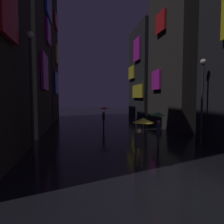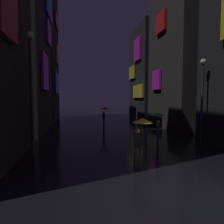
{
  "view_description": "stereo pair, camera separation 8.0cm",
  "coord_description": "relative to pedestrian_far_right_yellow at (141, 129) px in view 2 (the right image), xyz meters",
  "views": [
    {
      "loc": [
        -2.76,
        -5.74,
        2.96
      ],
      "look_at": [
        0.0,
        9.92,
        1.83
      ],
      "focal_mm": 32.0,
      "sensor_mm": 36.0,
      "label": 1
    },
    {
      "loc": [
        -2.68,
        -5.75,
        2.96
      ],
      "look_at": [
        0.0,
        9.92,
        1.83
      ],
      "focal_mm": 32.0,
      "sensor_mm": 36.0,
      "label": 2
    }
  ],
  "objects": [
    {
      "name": "pedestrian_near_crossing_green",
      "position": [
        2.01,
        3.02,
        0.0
      ],
      "size": [
        0.9,
        0.9,
        2.12
      ],
      "color": "#2D2D38",
      "rests_on": "ground"
    },
    {
      "name": "building_left_mid",
      "position": [
        -7.4,
        10.88,
        8.26
      ],
      "size": [
        4.25,
        8.26,
        19.85
      ],
      "color": "#33302D",
      "rests_on": "ground"
    },
    {
      "name": "building_right_far",
      "position": [
        7.56,
        19.5,
        4.79
      ],
      "size": [
        4.25,
        7.52,
        12.91
      ],
      "color": "#232328",
      "rests_on": "ground"
    },
    {
      "name": "building_left_far",
      "position": [
        -7.4,
        19.73,
        8.54
      ],
      "size": [
        4.25,
        7.98,
        20.42
      ],
      "color": "#2D2826",
      "rests_on": "ground"
    },
    {
      "name": "pedestrian_midstreet_centre_red",
      "position": [
        -0.19,
        10.41,
        0.0
      ],
      "size": [
        0.9,
        0.9,
        2.12
      ],
      "color": "#2D2D38",
      "rests_on": "ground"
    },
    {
      "name": "pedestrian_far_right_yellow",
      "position": [
        0.0,
        0.0,
        0.0
      ],
      "size": [
        0.9,
        0.9,
        2.12
      ],
      "color": "#38332D",
      "rests_on": "ground"
    },
    {
      "name": "streetlamp_left_near",
      "position": [
        -4.92,
        2.65,
        2.17
      ],
      "size": [
        0.36,
        0.36,
        6.25
      ],
      "color": "#2D2D33",
      "rests_on": "ground"
    },
    {
      "name": "streetlamp_right_near",
      "position": [
        5.08,
        3.38,
        1.7
      ],
      "size": [
        0.36,
        0.36,
        5.37
      ],
      "color": "#2D2D33",
      "rests_on": "ground"
    },
    {
      "name": "ground_plane",
      "position": [
        0.08,
        -2.26,
        -1.67
      ],
      "size": [
        120.0,
        120.0,
        0.0
      ],
      "primitive_type": "plane",
      "color": "black"
    },
    {
      "name": "building_right_mid",
      "position": [
        7.57,
        10.63,
        5.35
      ],
      "size": [
        4.25,
        7.77,
        14.04
      ],
      "color": "#33302D",
      "rests_on": "ground"
    }
  ]
}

